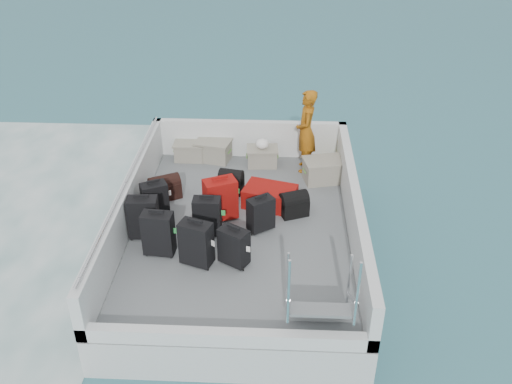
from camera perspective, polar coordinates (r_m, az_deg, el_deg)
ground at (r=9.27m, az=-1.51°, el=-6.67°), size 160.00×160.00×0.00m
ferry_hull at (r=9.09m, az=-1.53°, el=-5.18°), size 3.60×5.00×0.60m
deck at (r=8.91m, az=-1.56°, el=-3.58°), size 3.30×4.70×0.02m
deck_fittings at (r=8.41m, az=0.61°, el=-2.77°), size 3.60×5.00×0.90m
suitcase_0 at (r=8.28m, az=-9.73°, el=-4.17°), size 0.46×0.29×0.68m
suitcase_1 at (r=8.68m, az=-11.19°, el=-2.56°), size 0.47×0.29×0.67m
suitcase_2 at (r=9.16m, az=-10.08°, el=-0.78°), size 0.47×0.40×0.58m
suitcase_3 at (r=8.02m, az=-6.00°, el=-5.18°), size 0.50×0.39×0.68m
suitcase_4 at (r=8.63m, az=-4.91°, el=-2.45°), size 0.41×0.25×0.61m
suitcase_5 at (r=8.94m, az=-3.58°, el=-0.76°), size 0.58×0.48×0.69m
suitcase_6 at (r=8.01m, az=-2.23°, el=-5.51°), size 0.48×0.42×0.57m
suitcase_7 at (r=8.69m, az=0.48°, el=-2.26°), size 0.45×0.41×0.56m
suitcase_8 at (r=9.35m, az=1.39°, el=-0.45°), size 0.94×0.75×0.32m
duffel_0 at (r=9.67m, az=-9.09°, el=0.27°), size 0.59×0.50×0.32m
duffel_1 at (r=9.73m, az=-2.51°, el=0.89°), size 0.45×0.37×0.32m
duffel_2 at (r=9.13m, az=3.81°, el=-1.38°), size 0.51×0.44×0.32m
crate_0 at (r=10.82m, az=-6.66°, el=4.03°), size 0.54×0.38×0.32m
crate_1 at (r=10.75m, az=-4.27°, el=4.11°), size 0.68×0.54×0.36m
crate_2 at (r=10.54m, az=0.64°, el=3.49°), size 0.55×0.40×0.32m
crate_3 at (r=10.09m, az=6.70°, el=2.08°), size 0.72×0.57×0.38m
yellow_bag at (r=10.65m, az=7.05°, el=3.23°), size 0.28×0.26×0.22m
white_bag at (r=10.43m, az=0.64°, el=4.71°), size 0.24×0.24×0.18m
passenger at (r=10.19m, az=5.03°, el=6.08°), size 0.36×0.56×1.52m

